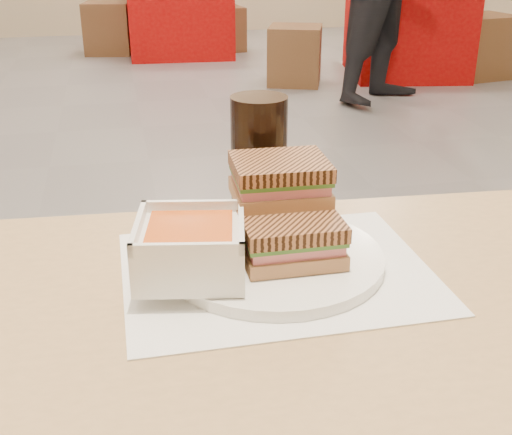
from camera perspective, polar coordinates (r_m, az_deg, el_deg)
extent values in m
cube|color=tan|center=(0.66, -0.62, -12.26)|extent=(1.24, 0.77, 0.03)
cube|color=white|center=(0.78, 1.81, -4.68)|extent=(0.36, 0.28, 0.00)
cylinder|color=white|center=(0.79, 1.60, -3.52)|extent=(0.26, 0.26, 0.01)
cube|color=white|center=(0.74, -5.66, -3.00)|extent=(0.14, 0.14, 0.05)
cube|color=orange|center=(0.72, -5.75, -1.05)|extent=(0.11, 0.11, 0.01)
cube|color=white|center=(0.72, -1.28, -0.71)|extent=(0.03, 0.12, 0.01)
cube|color=white|center=(0.73, -10.18, -0.81)|extent=(0.03, 0.12, 0.01)
cube|color=white|center=(0.77, -5.50, 0.99)|extent=(0.12, 0.03, 0.01)
cube|color=white|center=(0.67, -6.05, -2.78)|extent=(0.12, 0.03, 0.01)
cube|color=#B07B4D|center=(0.77, 2.95, -2.87)|extent=(0.11, 0.10, 0.02)
cube|color=#DD7277|center=(0.77, 2.97, -1.92)|extent=(0.11, 0.09, 0.01)
cube|color=#386B23|center=(0.76, 2.98, -1.34)|extent=(0.11, 0.09, 0.01)
cube|color=#915A34|center=(0.76, 3.00, -0.56)|extent=(0.11, 0.10, 0.02)
cube|color=#B07B4D|center=(0.80, 2.06, 2.18)|extent=(0.12, 0.10, 0.02)
cube|color=#DD7277|center=(0.80, 2.07, 3.12)|extent=(0.11, 0.09, 0.01)
cube|color=#386B23|center=(0.80, 2.08, 3.69)|extent=(0.11, 0.09, 0.01)
cube|color=#915A34|center=(0.79, 2.09, 4.45)|extent=(0.12, 0.10, 0.02)
cylinder|color=black|center=(0.91, 0.25, 5.32)|extent=(0.08, 0.08, 0.17)
cube|color=#A30F0A|center=(5.56, 12.97, 15.81)|extent=(1.00, 1.00, 0.76)
cube|color=#A30F0A|center=(6.39, -6.59, 17.45)|extent=(0.97, 0.97, 0.81)
cube|color=brown|center=(5.13, 3.38, 13.82)|extent=(0.49, 0.49, 0.43)
cube|color=brown|center=(5.66, 18.92, 13.83)|extent=(0.50, 0.50, 0.48)
cube|color=brown|center=(6.55, -12.57, 15.71)|extent=(0.49, 0.49, 0.47)
cube|color=brown|center=(6.56, -2.87, 15.98)|extent=(0.41, 0.41, 0.41)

